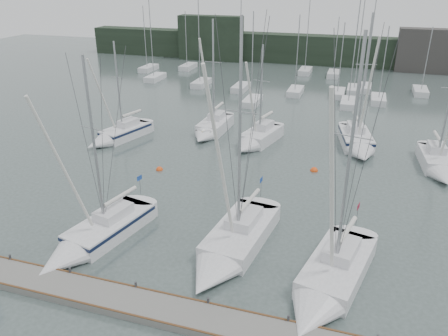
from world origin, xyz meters
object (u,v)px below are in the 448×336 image
Objects in this scene: sailboat_near_right at (326,287)px; sailboat_near_center at (228,251)px; sailboat_mid_d at (358,144)px; sailboat_mid_e at (439,166)px; sailboat_mid_b at (210,129)px; buoy_b at (314,171)px; sailboat_mid_a at (116,136)px; sailboat_near_left at (91,239)px; sailboat_mid_c at (255,140)px; buoy_c at (159,170)px.

sailboat_near_center is at bearing 178.57° from sailboat_near_right.
sailboat_mid_d is 7.37m from sailboat_mid_e.
buoy_b is (11.32, -5.86, -0.56)m from sailboat_mid_b.
sailboat_mid_e is (29.65, 1.60, 0.00)m from sailboat_mid_a.
sailboat_near_left is 19.00× the size of buoy_b.
buoy_b is at bearing -168.24° from sailboat_mid_e.
sailboat_mid_a is 13.80m from sailboat_mid_c.
sailboat_near_right is 27.81m from sailboat_mid_a.
sailboat_mid_a is 0.89× the size of sailboat_mid_e.
sailboat_mid_c is 9.68m from sailboat_mid_d.
sailboat_near_center is at bearing 21.41° from sailboat_near_left.
sailboat_mid_e reaches higher than sailboat_mid_c.
sailboat_near_left reaches higher than sailboat_mid_e.
sailboat_mid_d is 18.71m from buoy_c.
sailboat_near_center is 21.56m from sailboat_mid_e.
sailboat_near_center is at bearing -119.63° from sailboat_mid_d.
sailboat_mid_d is (14.99, 21.40, 0.09)m from sailboat_near_left.
sailboat_mid_c reaches higher than buoy_b.
sailboat_mid_d is (9.50, 1.85, 0.05)m from sailboat_mid_c.
sailboat_mid_b is (-7.97, 19.89, 0.05)m from sailboat_near_center.
sailboat_near_right is at bearing -7.52° from sailboat_near_center.
sailboat_mid_b is 5.40m from sailboat_mid_c.
sailboat_near_right is 1.37× the size of sailboat_mid_a.
buoy_b is at bearing 112.03° from sailboat_near_right.
sailboat_mid_a is 23.48m from sailboat_mid_d.
sailboat_near_left is 26.13m from sailboat_mid_d.
sailboat_mid_a reaches higher than buoy_c.
sailboat_mid_b is at bearing 118.81° from sailboat_near_center.
sailboat_mid_b reaches higher than buoy_b.
sailboat_mid_b is at bearing 135.85° from sailboat_near_right.
sailboat_mid_e is at bearing 58.77° from sailboat_near_center.
sailboat_mid_d is at bearing 78.60° from sailboat_near_center.
sailboat_mid_c is at bearing 179.76° from sailboat_mid_d.
sailboat_near_center is at bearing -103.45° from buoy_b.
buoy_c is (-12.59, -3.77, 0.00)m from buoy_b.
sailboat_mid_c is (13.49, 2.90, 0.02)m from sailboat_mid_a.
sailboat_near_left is 0.87× the size of sailboat_near_right.
sailboat_mid_d is at bearing 2.69° from sailboat_mid_b.
sailboat_mid_e is (6.66, -3.15, -0.07)m from sailboat_mid_d.
sailboat_mid_a is at bearing 128.13° from sailboat_near_left.
sailboat_near_center reaches higher than sailboat_mid_e.
sailboat_mid_d is at bearing 28.50° from sailboat_mid_a.
buoy_c is at bearing -159.54° from sailboat_mid_d.
sailboat_mid_a is 29.70m from sailboat_mid_e.
buoy_b is (19.67, -1.31, -0.55)m from sailboat_mid_a.
sailboat_mid_d reaches higher than sailboat_mid_e.
sailboat_near_left reaches higher than sailboat_mid_a.
sailboat_mid_d is (6.68, 20.09, 0.11)m from sailboat_near_center.
sailboat_near_left is at bearing -144.38° from sailboat_mid_e.
sailboat_mid_d is 22.32× the size of buoy_c.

